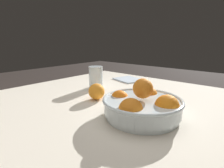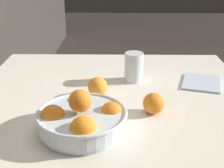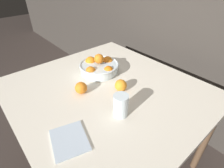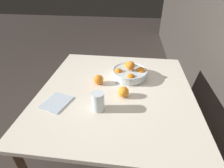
{
  "view_description": "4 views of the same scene",
  "coord_description": "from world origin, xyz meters",
  "px_view_note": "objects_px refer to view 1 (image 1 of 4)",
  "views": [
    {
      "loc": [
        -0.5,
        0.61,
        1.04
      ],
      "look_at": [
        0.02,
        0.01,
        0.84
      ],
      "focal_mm": 28.0,
      "sensor_mm": 36.0,
      "label": 1
    },
    {
      "loc": [
        -1.04,
        -0.01,
        1.3
      ],
      "look_at": [
        0.03,
        0.0,
        0.83
      ],
      "focal_mm": 50.0,
      "sensor_mm": 36.0,
      "label": 2
    },
    {
      "loc": [
        0.72,
        -0.57,
        1.43
      ],
      "look_at": [
        0.04,
        0.01,
        0.82
      ],
      "focal_mm": 28.0,
      "sensor_mm": 36.0,
      "label": 3
    },
    {
      "loc": [
        1.07,
        0.1,
        1.52
      ],
      "look_at": [
        0.0,
        -0.03,
        0.81
      ],
      "focal_mm": 28.0,
      "sensor_mm": 36.0,
      "label": 4
    }
  ],
  "objects_px": {
    "juice_glass": "(96,78)",
    "orange_loose_near_bowl": "(145,88)",
    "fruit_bowl": "(142,105)",
    "orange_loose_front": "(97,92)"
  },
  "relations": [
    {
      "from": "fruit_bowl",
      "to": "juice_glass",
      "type": "height_order",
      "value": "fruit_bowl"
    },
    {
      "from": "fruit_bowl",
      "to": "orange_loose_near_bowl",
      "type": "distance_m",
      "value": 0.27
    },
    {
      "from": "juice_glass",
      "to": "orange_loose_near_bowl",
      "type": "bearing_deg",
      "value": -169.59
    },
    {
      "from": "fruit_bowl",
      "to": "orange_loose_near_bowl",
      "type": "bearing_deg",
      "value": -61.81
    },
    {
      "from": "orange_loose_front",
      "to": "juice_glass",
      "type": "bearing_deg",
      "value": -43.49
    },
    {
      "from": "orange_loose_near_bowl",
      "to": "orange_loose_front",
      "type": "distance_m",
      "value": 0.25
    },
    {
      "from": "fruit_bowl",
      "to": "orange_loose_front",
      "type": "relative_size",
      "value": 3.73
    },
    {
      "from": "orange_loose_near_bowl",
      "to": "orange_loose_front",
      "type": "relative_size",
      "value": 0.98
    },
    {
      "from": "fruit_bowl",
      "to": "juice_glass",
      "type": "bearing_deg",
      "value": -23.28
    },
    {
      "from": "fruit_bowl",
      "to": "juice_glass",
      "type": "distance_m",
      "value": 0.46
    }
  ]
}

